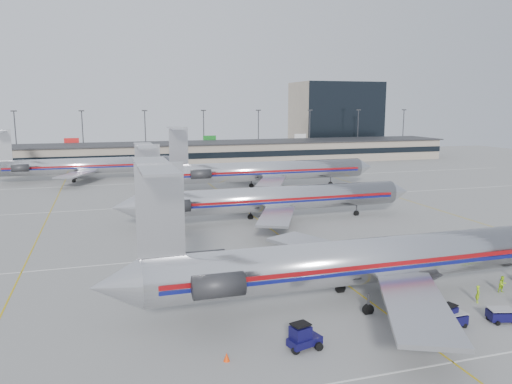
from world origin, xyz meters
name	(u,v)px	position (x,y,z in m)	size (l,w,h in m)	color
ground	(333,275)	(0.00, 0.00, 0.00)	(260.00, 260.00, 0.00)	gray
apron_markings	(296,248)	(0.00, 10.00, 0.01)	(160.00, 0.15, 0.02)	silver
terminal	(182,154)	(0.00, 97.97, 3.16)	(162.00, 17.00, 6.25)	gray
light_mast_row	(175,132)	(0.00, 112.00, 8.58)	(163.60, 0.40, 15.28)	#38383D
distant_building	(335,117)	(62.00, 128.00, 12.50)	(30.00, 20.00, 25.00)	tan
jet_foreground	(377,259)	(0.63, -6.96, 3.70)	(48.76, 28.71, 12.76)	silver
jet_second_row	(268,199)	(0.95, 23.79, 3.41)	(44.94, 26.46, 11.76)	silver
jet_third_row	(265,171)	(9.49, 51.35, 3.71)	(46.74, 28.75, 12.78)	silver
jet_back_row	(83,166)	(-26.05, 73.97, 3.39)	(42.66, 26.24, 11.66)	silver
tug_left	(303,337)	(-8.82, -13.43, 0.87)	(2.59, 1.78, 1.92)	#0C0A38
tug_center	(450,316)	(3.44, -13.25, 0.79)	(2.33, 1.59, 1.73)	#0C0A38
cart_inner	(501,315)	(7.73, -13.79, 0.56)	(2.14, 1.73, 1.06)	#0C0A38
cart_outer	(452,319)	(3.55, -13.37, 0.60)	(2.07, 1.48, 1.13)	#0C0A38
belt_loader	(414,295)	(3.56, -8.43, 0.64)	(4.52, 1.54, 2.38)	gray
ramp_worker_near	(478,294)	(8.74, -10.09, 0.77)	(0.56, 0.37, 1.53)	#94C912
ramp_worker_far	(502,284)	(12.54, -8.81, 0.77)	(0.75, 0.58, 1.54)	#9FDC14
cone_left	(227,357)	(-14.27, -13.47, 0.29)	(0.43, 0.43, 0.59)	#F93D08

